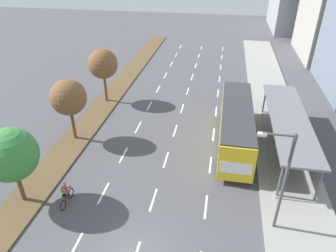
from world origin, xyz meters
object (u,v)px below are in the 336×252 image
(bus, at_px, (236,122))
(cyclist, at_px, (66,194))
(median_tree_second, at_px, (68,98))
(bus_shelter, at_px, (290,130))
(median_tree_third, at_px, (103,64))
(median_tree_nearest, at_px, (10,155))
(streetlight, at_px, (282,177))

(bus, relative_size, cyclist, 6.20)
(cyclist, relative_size, median_tree_second, 0.34)
(bus_shelter, height_order, median_tree_third, median_tree_third)
(bus_shelter, relative_size, median_tree_third, 2.32)
(cyclist, relative_size, median_tree_third, 0.32)
(bus, xyz_separation_m, median_tree_second, (-13.60, -1.80, 1.91))
(cyclist, relative_size, median_tree_nearest, 0.35)
(bus, height_order, median_tree_second, median_tree_second)
(median_tree_second, bearing_deg, median_tree_third, 89.65)
(bus, distance_m, streetlight, 9.31)
(bus_shelter, distance_m, median_tree_second, 18.08)
(bus_shelter, bearing_deg, median_tree_third, 161.31)
(bus_shelter, xyz_separation_m, median_tree_third, (-17.84, 6.03, 2.33))
(bus_shelter, height_order, median_tree_second, median_tree_second)
(bus_shelter, xyz_separation_m, streetlight, (-2.11, -8.71, 2.02))
(median_tree_third, bearing_deg, bus_shelter, -18.69)
(median_tree_third, distance_m, streetlight, 21.56)
(median_tree_second, height_order, streetlight, streetlight)
(streetlight, bearing_deg, median_tree_second, 155.85)
(bus_shelter, distance_m, median_tree_third, 18.97)
(bus, bearing_deg, streetlight, -76.26)
(median_tree_second, bearing_deg, streetlight, -24.15)
(cyclist, xyz_separation_m, median_tree_third, (-2.86, 15.09, 3.40))
(median_tree_second, bearing_deg, cyclist, -68.63)
(cyclist, distance_m, median_tree_second, 8.58)
(median_tree_second, bearing_deg, bus_shelter, 5.23)
(bus, distance_m, cyclist, 14.18)
(bus_shelter, bearing_deg, streetlight, -103.63)
(bus_shelter, distance_m, streetlight, 9.19)
(bus_shelter, bearing_deg, cyclist, -148.84)
(bus, bearing_deg, median_tree_nearest, -145.26)
(bus, relative_size, streetlight, 1.74)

